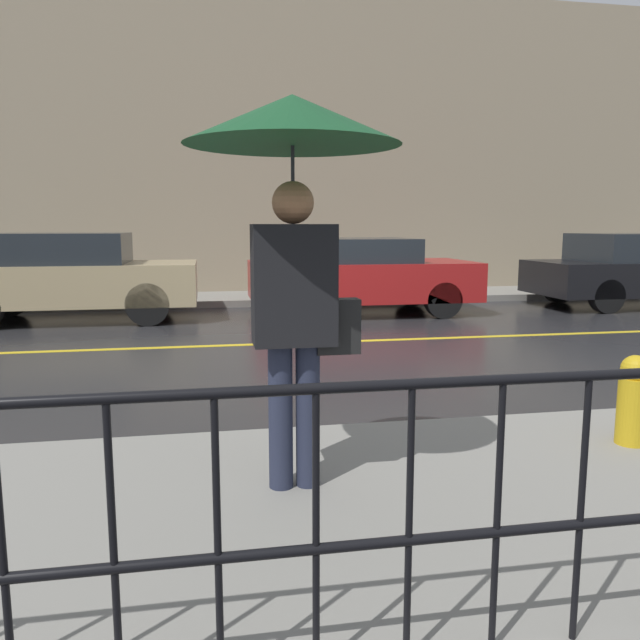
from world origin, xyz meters
name	(u,v)px	position (x,y,z in m)	size (l,w,h in m)	color
ground_plane	(345,342)	(0.00, 0.00, 0.00)	(80.00, 80.00, 0.00)	#262628
sidewalk_near	(556,504)	(0.00, -5.30, 0.07)	(28.00, 2.75, 0.13)	gray
sidewalk_far	(295,297)	(0.00, 4.83, 0.07)	(28.00, 1.82, 0.13)	gray
lane_marking	(345,341)	(0.00, 0.00, 0.00)	(25.20, 0.12, 0.01)	gold
building_storefront	(287,145)	(0.00, 5.89, 3.35)	(28.00, 0.30, 6.69)	gray
pedestrian	(294,174)	(-1.39, -4.94, 1.85)	(1.14, 1.14, 2.11)	#23283D
car_tan	(71,276)	(-4.07, 2.68, 0.75)	(4.01, 1.72, 1.46)	tan
car_red	(360,275)	(0.87, 2.68, 0.71)	(3.97, 1.92, 1.36)	maroon
fire_hydrant	(633,400)	(0.91, -4.67, 0.44)	(0.20, 0.20, 0.60)	gold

